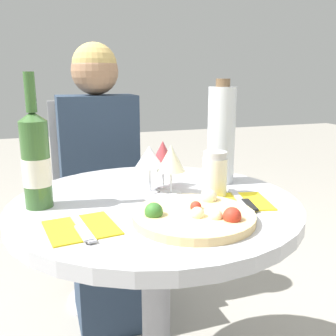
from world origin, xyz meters
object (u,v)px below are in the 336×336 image
dining_table (156,251)px  tall_carafe (221,135)px  chair_behind_diner (99,206)px  seated_diner (103,195)px  wine_bottle (36,160)px  pizza_large (194,215)px

dining_table → tall_carafe: tall_carafe is taller
dining_table → chair_behind_diner: size_ratio=0.85×
dining_table → seated_diner: size_ratio=0.67×
seated_diner → wine_bottle: bearing=65.7°
pizza_large → tall_carafe: 0.38m
tall_carafe → seated_diner: bearing=121.2°
dining_table → chair_behind_diner: chair_behind_diner is taller
chair_behind_diner → tall_carafe: tall_carafe is taller
chair_behind_diner → tall_carafe: bearing=115.3°
chair_behind_diner → wine_bottle: (-0.25, -0.70, 0.39)m
dining_table → chair_behind_diner: 0.75m
seated_diner → dining_table: bearing=94.8°
dining_table → chair_behind_diner: bearing=93.9°
wine_bottle → tall_carafe: (0.55, 0.06, 0.03)m
wine_bottle → dining_table: bearing=-8.0°
wine_bottle → seated_diner: bearing=65.7°
seated_diner → pizza_large: 0.81m
pizza_large → wine_bottle: bearing=147.0°
tall_carafe → chair_behind_diner: bearing=115.3°
seated_diner → pizza_large: seated_diner is taller
tall_carafe → dining_table: bearing=-157.7°
dining_table → wine_bottle: bearing=172.0°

